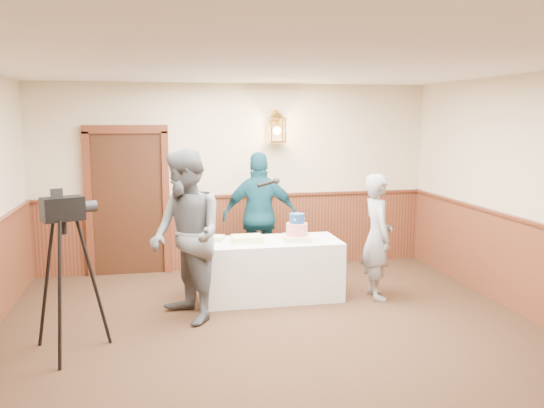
{
  "coord_description": "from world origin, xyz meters",
  "views": [
    {
      "loc": [
        -1.21,
        -5.11,
        2.31
      ],
      "look_at": [
        0.19,
        1.7,
        1.25
      ],
      "focal_mm": 38.0,
      "sensor_mm": 36.0,
      "label": 1
    }
  ],
  "objects_px": {
    "interviewer": "(186,236)",
    "assistant_p": "(260,216)",
    "tv_camera_rig": "(67,284)",
    "sheet_cake_green": "(213,238)",
    "baker": "(377,236)",
    "display_table": "(269,269)",
    "sheet_cake_yellow": "(247,239)",
    "tiered_cake": "(297,230)"
  },
  "relations": [
    {
      "from": "sheet_cake_yellow",
      "to": "assistant_p",
      "type": "xyz_separation_m",
      "value": [
        0.34,
        0.91,
        0.12
      ]
    },
    {
      "from": "display_table",
      "to": "interviewer",
      "type": "bearing_deg",
      "value": -149.42
    },
    {
      "from": "interviewer",
      "to": "sheet_cake_yellow",
      "type": "bearing_deg",
      "value": 105.75
    },
    {
      "from": "display_table",
      "to": "sheet_cake_green",
      "type": "height_order",
      "value": "sheet_cake_green"
    },
    {
      "from": "interviewer",
      "to": "tv_camera_rig",
      "type": "bearing_deg",
      "value": -82.45
    },
    {
      "from": "assistant_p",
      "to": "tv_camera_rig",
      "type": "relative_size",
      "value": 1.17
    },
    {
      "from": "interviewer",
      "to": "baker",
      "type": "bearing_deg",
      "value": 76.47
    },
    {
      "from": "sheet_cake_yellow",
      "to": "tiered_cake",
      "type": "bearing_deg",
      "value": -4.5
    },
    {
      "from": "tiered_cake",
      "to": "assistant_p",
      "type": "height_order",
      "value": "assistant_p"
    },
    {
      "from": "display_table",
      "to": "sheet_cake_yellow",
      "type": "bearing_deg",
      "value": -176.06
    },
    {
      "from": "tiered_cake",
      "to": "sheet_cake_green",
      "type": "bearing_deg",
      "value": 169.13
    },
    {
      "from": "tiered_cake",
      "to": "interviewer",
      "type": "height_order",
      "value": "interviewer"
    },
    {
      "from": "display_table",
      "to": "tv_camera_rig",
      "type": "xyz_separation_m",
      "value": [
        -2.27,
        -1.31,
        0.32
      ]
    },
    {
      "from": "display_table",
      "to": "assistant_p",
      "type": "relative_size",
      "value": 0.99
    },
    {
      "from": "baker",
      "to": "assistant_p",
      "type": "bearing_deg",
      "value": 52.24
    },
    {
      "from": "sheet_cake_yellow",
      "to": "display_table",
      "type": "bearing_deg",
      "value": 3.94
    },
    {
      "from": "tiered_cake",
      "to": "baker",
      "type": "xyz_separation_m",
      "value": [
        1.0,
        -0.2,
        -0.09
      ]
    },
    {
      "from": "baker",
      "to": "tv_camera_rig",
      "type": "bearing_deg",
      "value": 110.19
    },
    {
      "from": "display_table",
      "to": "tv_camera_rig",
      "type": "distance_m",
      "value": 2.64
    },
    {
      "from": "tiered_cake",
      "to": "tv_camera_rig",
      "type": "height_order",
      "value": "tv_camera_rig"
    },
    {
      "from": "sheet_cake_green",
      "to": "baker",
      "type": "height_order",
      "value": "baker"
    },
    {
      "from": "tiered_cake",
      "to": "interviewer",
      "type": "distance_m",
      "value": 1.53
    },
    {
      "from": "interviewer",
      "to": "assistant_p",
      "type": "xyz_separation_m",
      "value": [
        1.13,
        1.53,
        -0.07
      ]
    },
    {
      "from": "display_table",
      "to": "interviewer",
      "type": "distance_m",
      "value": 1.39
    },
    {
      "from": "interviewer",
      "to": "tv_camera_rig",
      "type": "relative_size",
      "value": 1.26
    },
    {
      "from": "sheet_cake_green",
      "to": "tv_camera_rig",
      "type": "distance_m",
      "value": 2.13
    },
    {
      "from": "assistant_p",
      "to": "tv_camera_rig",
      "type": "distance_m",
      "value": 3.21
    },
    {
      "from": "sheet_cake_yellow",
      "to": "assistant_p",
      "type": "relative_size",
      "value": 0.21
    },
    {
      "from": "sheet_cake_yellow",
      "to": "assistant_p",
      "type": "distance_m",
      "value": 0.98
    },
    {
      "from": "interviewer",
      "to": "assistant_p",
      "type": "bearing_deg",
      "value": 121.5
    },
    {
      "from": "sheet_cake_yellow",
      "to": "tv_camera_rig",
      "type": "relative_size",
      "value": 0.24
    },
    {
      "from": "sheet_cake_yellow",
      "to": "baker",
      "type": "bearing_deg",
      "value": -8.64
    },
    {
      "from": "display_table",
      "to": "tiered_cake",
      "type": "bearing_deg",
      "value": -11.2
    },
    {
      "from": "display_table",
      "to": "assistant_p",
      "type": "xyz_separation_m",
      "value": [
        0.05,
        0.89,
        0.53
      ]
    },
    {
      "from": "sheet_cake_green",
      "to": "baker",
      "type": "bearing_deg",
      "value": -11.03
    },
    {
      "from": "tiered_cake",
      "to": "display_table",
      "type": "bearing_deg",
      "value": 168.8
    },
    {
      "from": "tv_camera_rig",
      "to": "sheet_cake_green",
      "type": "bearing_deg",
      "value": 18.54
    },
    {
      "from": "sheet_cake_yellow",
      "to": "sheet_cake_green",
      "type": "height_order",
      "value": "sheet_cake_yellow"
    },
    {
      "from": "sheet_cake_yellow",
      "to": "assistant_p",
      "type": "height_order",
      "value": "assistant_p"
    },
    {
      "from": "sheet_cake_green",
      "to": "baker",
      "type": "relative_size",
      "value": 0.17
    },
    {
      "from": "sheet_cake_yellow",
      "to": "baker",
      "type": "height_order",
      "value": "baker"
    },
    {
      "from": "tiered_cake",
      "to": "baker",
      "type": "distance_m",
      "value": 1.03
    }
  ]
}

